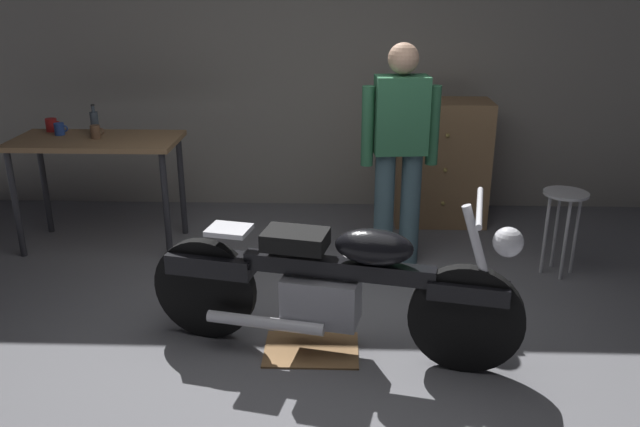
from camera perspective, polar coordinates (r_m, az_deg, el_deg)
The scene contains 12 objects.
ground_plane at distance 3.88m, azimuth -0.83°, elevation -12.68°, with size 12.00×12.00×0.00m, color slate.
back_wall at distance 6.08m, azimuth 0.36°, elevation 14.97°, with size 8.00×0.12×3.10m, color gray.
workbench at distance 5.46m, azimuth -19.01°, elevation 5.12°, with size 1.30×0.64×0.90m.
motorcycle at distance 3.73m, azimuth 1.09°, elevation -6.18°, with size 2.16×0.75×1.00m.
person_standing at distance 4.81m, azimuth 7.02°, elevation 5.84°, with size 0.57×0.25×1.67m.
shop_stool at distance 5.03m, azimuth 20.64°, elevation 0.24°, with size 0.32×0.32×0.64m.
wooden_dresser at distance 5.84m, azimuth 10.62°, elevation 4.40°, with size 0.80×0.47×1.10m.
drip_tray at distance 3.95m, azimuth -0.71°, elevation -11.87°, with size 0.56×0.40×0.01m, color olive.
mug_red_diner at distance 5.79m, azimuth -22.52°, elevation 7.21°, with size 0.12×0.09×0.11m.
mug_blue_enamel at distance 5.64m, azimuth -21.92°, elevation 6.91°, with size 0.11×0.08×0.10m.
mug_brown_stoneware at distance 5.41m, azimuth -19.11°, elevation 6.80°, with size 0.11×0.08×0.10m.
bottle at distance 5.55m, azimuth -19.20°, elevation 7.58°, with size 0.06×0.06×0.24m.
Camera 1 is at (0.16, -3.25, 2.11)m, focal length 36.40 mm.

